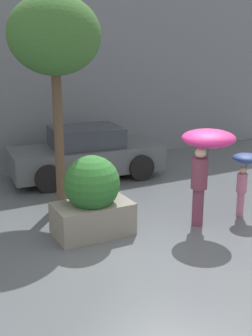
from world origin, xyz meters
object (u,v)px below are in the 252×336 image
object	(u,v)px
planter_box	(92,198)
parked_car_near	(87,154)
person_child	(245,169)
street_tree	(54,37)
person_adult	(206,149)

from	to	relation	value
planter_box	parked_car_near	bearing A→B (deg)	69.08
person_child	parked_car_near	world-z (taller)	parked_car_near
parked_car_near	street_tree	xyz separation A→B (m)	(-1.35, -1.70, 3.04)
planter_box	street_tree	distance (m)	3.49
planter_box	person_child	size ratio (longest dim) A/B	1.15
person_child	parked_car_near	bearing A→B (deg)	108.78
planter_box	person_adult	distance (m)	2.40
planter_box	person_adult	world-z (taller)	person_adult
person_adult	person_child	distance (m)	1.23
planter_box	person_child	world-z (taller)	planter_box
person_child	person_adult	bearing A→B (deg)	176.50
person_adult	person_child	size ratio (longest dim) A/B	1.46
parked_car_near	person_adult	bearing A→B (deg)	-164.66
person_adult	person_child	xyz separation A→B (m)	(1.10, 0.05, -0.54)
parked_car_near	person_child	bearing A→B (deg)	-150.83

